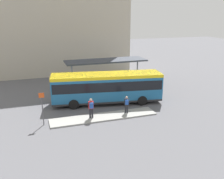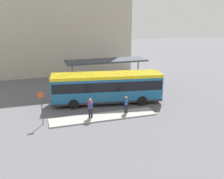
{
  "view_description": "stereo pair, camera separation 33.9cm",
  "coord_description": "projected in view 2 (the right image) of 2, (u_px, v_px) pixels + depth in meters",
  "views": [
    {
      "loc": [
        -7.15,
        -23.33,
        8.97
      ],
      "look_at": [
        0.55,
        0.0,
        1.39
      ],
      "focal_mm": 40.0,
      "sensor_mm": 36.0,
      "label": 1
    },
    {
      "loc": [
        -6.83,
        -23.43,
        8.97
      ],
      "look_at": [
        0.55,
        0.0,
        1.39
      ],
      "focal_mm": 40.0,
      "sensor_mm": 36.0,
      "label": 2
    }
  ],
  "objects": [
    {
      "name": "station_building",
      "position": [
        47.0,
        7.0,
        38.96
      ],
      "size": [
        23.83,
        11.83,
        19.57
      ],
      "color": "#BCB29E",
      "rests_on": "ground_plane"
    },
    {
      "name": "city_bus",
      "position": [
        107.0,
        86.0,
        25.43
      ],
      "size": [
        11.33,
        4.3,
        3.1
      ],
      "rotation": [
        0.0,
        0.0,
        -0.16
      ],
      "color": "#1E6093",
      "rests_on": "ground_plane"
    },
    {
      "name": "bicycle_red",
      "position": [
        159.0,
        86.0,
        30.74
      ],
      "size": [
        0.48,
        1.78,
        0.76
      ],
      "rotation": [
        0.0,
        0.0,
        -1.61
      ],
      "color": "black",
      "rests_on": "ground_plane"
    },
    {
      "name": "platform_sign",
      "position": [
        42.0,
        107.0,
        20.47
      ],
      "size": [
        0.44,
        0.08,
        2.8
      ],
      "color": "#4C4C51",
      "rests_on": "ground_plane"
    },
    {
      "name": "bicycle_yellow",
      "position": [
        155.0,
        83.0,
        32.04
      ],
      "size": [
        0.48,
        1.61,
        0.7
      ],
      "rotation": [
        0.0,
        0.0,
        1.71
      ],
      "color": "black",
      "rests_on": "ground_plane"
    },
    {
      "name": "curb_island",
      "position": [
        103.0,
        117.0,
        22.31
      ],
      "size": [
        9.57,
        1.8,
        0.12
      ],
      "color": "#9E9E99",
      "rests_on": "ground_plane"
    },
    {
      "name": "pedestrian_waiting",
      "position": [
        90.0,
        107.0,
        21.63
      ],
      "size": [
        0.45,
        0.48,
        1.79
      ],
      "rotation": [
        0.0,
        0.0,
        1.5
      ],
      "color": "#232328",
      "rests_on": "curb_island"
    },
    {
      "name": "ground_plane",
      "position": [
        107.0,
        103.0,
        25.96
      ],
      "size": [
        120.0,
        120.0,
        0.0
      ],
      "primitive_type": "plane",
      "color": "#5B5B60"
    },
    {
      "name": "bicycle_black",
      "position": [
        158.0,
        84.0,
        31.41
      ],
      "size": [
        0.48,
        1.8,
        0.78
      ],
      "rotation": [
        0.0,
        0.0,
        1.67
      ],
      "color": "black",
      "rests_on": "ground_plane"
    },
    {
      "name": "pedestrian_companion",
      "position": [
        126.0,
        104.0,
        22.74
      ],
      "size": [
        0.43,
        0.48,
        1.61
      ],
      "rotation": [
        0.0,
        0.0,
        1.32
      ],
      "color": "#232328",
      "rests_on": "curb_island"
    },
    {
      "name": "station_shelter",
      "position": [
        107.0,
        61.0,
        30.03
      ],
      "size": [
        9.8,
        2.91,
        3.54
      ],
      "color": "#383D47",
      "rests_on": "ground_plane"
    }
  ]
}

